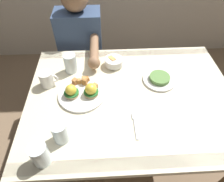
% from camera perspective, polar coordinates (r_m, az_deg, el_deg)
% --- Properties ---
extents(ground_plane, '(6.00, 6.00, 0.00)m').
position_cam_1_polar(ground_plane, '(1.76, 3.93, -17.41)').
color(ground_plane, '#7F664C').
extents(dining_table, '(1.20, 0.90, 0.74)m').
position_cam_1_polar(dining_table, '(1.22, 5.44, -4.47)').
color(dining_table, beige).
rests_on(dining_table, ground_plane).
extents(eggs_benedict_plate, '(0.27, 0.27, 0.09)m').
position_cam_1_polar(eggs_benedict_plate, '(1.13, -8.76, -0.18)').
color(eggs_benedict_plate, white).
rests_on(eggs_benedict_plate, dining_table).
extents(fruit_bowl, '(0.12, 0.12, 0.06)m').
position_cam_1_polar(fruit_bowl, '(1.30, 0.51, 8.44)').
color(fruit_bowl, white).
rests_on(fruit_bowl, dining_table).
extents(coffee_mug, '(0.11, 0.08, 0.09)m').
position_cam_1_polar(coffee_mug, '(1.21, -18.46, 3.44)').
color(coffee_mug, white).
rests_on(coffee_mug, dining_table).
extents(fork, '(0.02, 0.16, 0.00)m').
position_cam_1_polar(fork, '(1.01, 6.78, -9.57)').
color(fork, silver).
rests_on(fork, dining_table).
extents(water_glass_near, '(0.08, 0.08, 0.12)m').
position_cam_1_polar(water_glass_near, '(1.27, -11.97, 7.69)').
color(water_glass_near, silver).
rests_on(water_glass_near, dining_table).
extents(water_glass_far, '(0.08, 0.08, 0.12)m').
position_cam_1_polar(water_glass_far, '(0.92, -20.12, -17.10)').
color(water_glass_far, silver).
rests_on(water_glass_far, dining_table).
extents(water_glass_extra, '(0.07, 0.07, 0.11)m').
position_cam_1_polar(water_glass_extra, '(0.95, -14.82, -11.76)').
color(water_glass_extra, silver).
rests_on(water_glass_extra, dining_table).
extents(side_plate, '(0.20, 0.20, 0.04)m').
position_cam_1_polar(side_plate, '(1.24, 13.64, 3.43)').
color(side_plate, white).
rests_on(side_plate, dining_table).
extents(diner_person, '(0.34, 0.54, 1.14)m').
position_cam_1_polar(diner_person, '(1.65, -8.93, 12.03)').
color(diner_person, '#33333D').
rests_on(diner_person, ground_plane).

